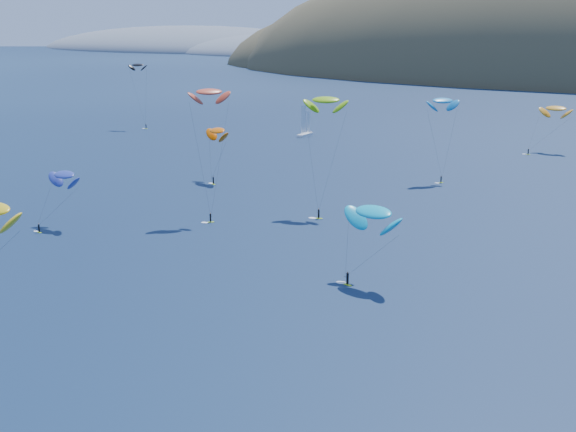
# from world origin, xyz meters

# --- Properties ---
(headland) EXTENTS (460.00, 250.00, 60.00)m
(headland) POSITION_xyz_m (-445.26, 750.08, -3.36)
(headland) COLOR slate
(headland) RESTS_ON ground
(sailboat) EXTENTS (9.49, 8.27, 12.07)m
(sailboat) POSITION_xyz_m (-53.42, 213.21, 0.97)
(sailboat) COLOR white
(sailboat) RESTS_ON ground
(kitesurfer_1) EXTENTS (9.99, 10.54, 15.19)m
(kitesurfer_1) POSITION_xyz_m (-39.71, 136.59, 12.63)
(kitesurfer_1) COLOR #BFF31B
(kitesurfer_1) RESTS_ON ground
(kitesurfer_3) EXTENTS (9.92, 12.68, 26.32)m
(kitesurfer_3) POSITION_xyz_m (-1.92, 121.08, 23.72)
(kitesurfer_3) COLOR #BFF31B
(kitesurfer_3) RESTS_ON ground
(kitesurfer_4) EXTENTS (8.90, 10.49, 22.66)m
(kitesurfer_4) POSITION_xyz_m (10.41, 164.25, 20.14)
(kitesurfer_4) COLOR #BFF31B
(kitesurfer_4) RESTS_ON ground
(kitesurfer_5) EXTENTS (12.09, 9.10, 14.36)m
(kitesurfer_5) POSITION_xyz_m (25.75, 80.68, 11.28)
(kitesurfer_5) COLOR #BFF31B
(kitesurfer_5) RESTS_ON ground
(kitesurfer_9) EXTENTS (8.67, 11.18, 28.34)m
(kitesurfer_9) POSITION_xyz_m (-20.95, 105.02, 25.93)
(kitesurfer_9) COLOR #BFF31B
(kitesurfer_9) RESTS_ON ground
(kitesurfer_10) EXTENTS (9.55, 10.82, 12.75)m
(kitesurfer_10) POSITION_xyz_m (-42.30, 84.06, 10.27)
(kitesurfer_10) COLOR #BFF31B
(kitesurfer_10) RESTS_ON ground
(kitesurfer_11) EXTENTS (11.19, 14.03, 15.94)m
(kitesurfer_11) POSITION_xyz_m (28.39, 222.33, 13.17)
(kitesurfer_11) COLOR #BFF31B
(kitesurfer_11) RESTS_ON ground
(kitesurfer_12) EXTENTS (9.75, 6.24, 24.81)m
(kitesurfer_12) POSITION_xyz_m (-118.81, 205.12, 22.83)
(kitesurfer_12) COLOR #BFF31B
(kitesurfer_12) RESTS_ON ground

